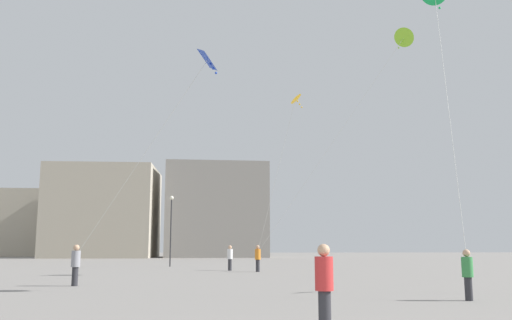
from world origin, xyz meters
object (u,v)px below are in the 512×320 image
(person_in_orange, at_px, (258,257))
(kite_cobalt_delta, at_px, (206,63))
(building_left_hall, at_px, (20,223))
(building_right_hall, at_px, (216,211))
(person_in_white, at_px, (230,257))
(kite_amber_diamond, at_px, (295,102))
(lamppost_east, at_px, (171,220))
(person_in_grey, at_px, (76,263))
(kite_lime_diamond, at_px, (403,39))
(building_centre_hall, at_px, (105,213))
(person_in_red, at_px, (324,283))
(person_in_green, at_px, (468,272))

(person_in_orange, distance_m, kite_cobalt_delta, 18.33)
(building_left_hall, height_order, building_right_hall, building_right_hall)
(building_left_hall, bearing_deg, kite_cobalt_delta, -66.98)
(person_in_white, distance_m, building_right_hall, 50.05)
(person_in_white, height_order, kite_amber_diamond, kite_amber_diamond)
(kite_amber_diamond, bearing_deg, person_in_white, 116.30)
(lamppost_east, bearing_deg, kite_amber_diamond, -61.64)
(lamppost_east, bearing_deg, person_in_grey, -96.21)
(person_in_white, height_order, person_in_grey, person_in_white)
(kite_lime_diamond, relative_size, building_centre_hall, 0.86)
(kite_amber_diamond, xyz_separation_m, building_centre_hall, (-22.05, 57.11, -3.45))
(kite_amber_diamond, bearing_deg, kite_lime_diamond, -2.24)
(person_in_white, bearing_deg, kite_amber_diamond, 50.02)
(person_in_red, height_order, building_left_hall, building_left_hall)
(kite_amber_diamond, bearing_deg, building_left_hall, 119.45)
(kite_amber_diamond, height_order, building_right_hall, building_right_hall)
(kite_lime_diamond, xyz_separation_m, building_left_hall, (-47.05, 71.21, -8.83))
(kite_cobalt_delta, height_order, building_centre_hall, building_centre_hall)
(person_in_grey, height_order, lamppost_east, lamppost_east)
(person_in_orange, height_order, kite_cobalt_delta, kite_cobalt_delta)
(person_in_grey, relative_size, person_in_orange, 0.99)
(person_in_grey, relative_size, kite_cobalt_delta, 0.21)
(person_in_white, xyz_separation_m, kite_cobalt_delta, (-1.75, -18.00, 8.23))
(lamppost_east, bearing_deg, building_centre_hall, 108.12)
(person_in_orange, xyz_separation_m, person_in_green, (4.93, -20.43, -0.11))
(person_in_green, height_order, lamppost_east, lamppost_east)
(person_in_green, relative_size, building_left_hall, 0.06)
(building_centre_hall, bearing_deg, person_in_grey, -80.30)
(person_in_white, bearing_deg, person_in_orange, 66.10)
(person_in_grey, bearing_deg, kite_cobalt_delta, -40.41)
(kite_amber_diamond, bearing_deg, person_in_green, -78.34)
(person_in_green, bearing_deg, lamppost_east, -58.31)
(person_in_orange, bearing_deg, building_left_hall, -89.14)
(person_in_red, relative_size, kite_cobalt_delta, 0.21)
(kite_amber_diamond, bearing_deg, building_centre_hall, 111.11)
(person_in_red, distance_m, building_centre_hall, 80.42)
(person_in_green, xyz_separation_m, kite_lime_diamond, (3.90, 14.75, 13.94))
(person_in_red, height_order, lamppost_east, lamppost_east)
(person_in_orange, bearing_deg, building_right_hall, -116.94)
(person_in_white, xyz_separation_m, building_centre_hall, (-18.38, 49.68, 6.16))
(kite_lime_diamond, height_order, building_left_hall, kite_lime_diamond)
(person_in_red, relative_size, kite_lime_diamond, 0.12)
(person_in_grey, xyz_separation_m, kite_cobalt_delta, (5.63, -3.28, 8.24))
(person_in_white, xyz_separation_m, person_in_orange, (1.84, -2.01, 0.01))
(person_in_green, height_order, building_centre_hall, building_centre_hall)
(kite_amber_diamond, xyz_separation_m, lamppost_east, (-8.53, 15.81, -6.60))
(person_in_green, relative_size, building_right_hall, 0.10)
(kite_amber_diamond, relative_size, building_centre_hall, 0.60)
(building_centre_hall, bearing_deg, building_left_hall, 142.46)
(person_in_green, relative_size, kite_lime_diamond, 0.11)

